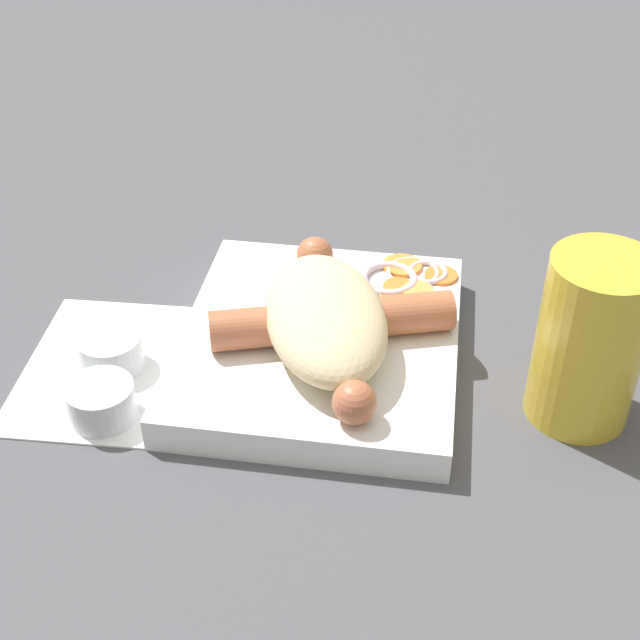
# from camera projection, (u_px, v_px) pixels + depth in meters

# --- Properties ---
(ground_plane) EXTENTS (3.00, 3.00, 0.00)m
(ground_plane) POSITION_uv_depth(u_px,v_px,m) (320.00, 358.00, 0.65)
(ground_plane) COLOR #4C4C51
(food_tray) EXTENTS (0.22, 0.19, 0.02)m
(food_tray) POSITION_uv_depth(u_px,v_px,m) (320.00, 345.00, 0.64)
(food_tray) COLOR white
(food_tray) RESTS_ON ground_plane
(bread_roll) EXTENTS (0.16, 0.12, 0.04)m
(bread_roll) POSITION_uv_depth(u_px,v_px,m) (326.00, 318.00, 0.61)
(bread_roll) COLOR beige
(bread_roll) RESTS_ON food_tray
(sausage) EXTENTS (0.19, 0.17, 0.03)m
(sausage) POSITION_uv_depth(u_px,v_px,m) (332.00, 321.00, 0.62)
(sausage) COLOR #B26642
(sausage) RESTS_ON food_tray
(pickled_veggies) EXTENTS (0.08, 0.08, 0.01)m
(pickled_veggies) POSITION_uv_depth(u_px,v_px,m) (405.00, 278.00, 0.68)
(pickled_veggies) COLOR orange
(pickled_veggies) RESTS_ON food_tray
(napkin) EXTENTS (0.16, 0.16, 0.00)m
(napkin) POSITION_uv_depth(u_px,v_px,m) (133.00, 368.00, 0.64)
(napkin) COLOR white
(napkin) RESTS_ON ground_plane
(condiment_cup_near) EXTENTS (0.05, 0.05, 0.03)m
(condiment_cup_near) POSITION_uv_depth(u_px,v_px,m) (111.00, 354.00, 0.63)
(condiment_cup_near) COLOR silver
(condiment_cup_near) RESTS_ON ground_plane
(condiment_cup_far) EXTENTS (0.05, 0.05, 0.03)m
(condiment_cup_far) POSITION_uv_depth(u_px,v_px,m) (102.00, 404.00, 0.59)
(condiment_cup_far) COLOR silver
(condiment_cup_far) RESTS_ON ground_plane
(drink_glass) EXTENTS (0.07, 0.07, 0.12)m
(drink_glass) POSITION_uv_depth(u_px,v_px,m) (590.00, 341.00, 0.57)
(drink_glass) COLOR gold
(drink_glass) RESTS_ON ground_plane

